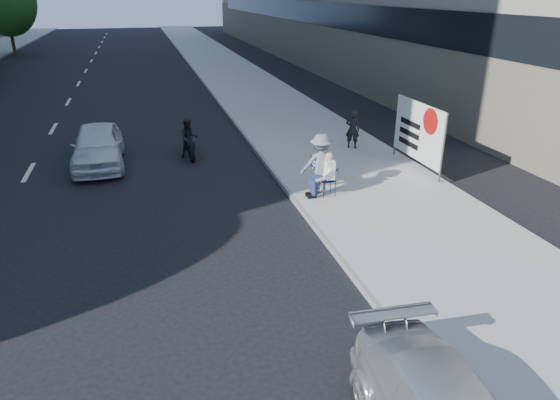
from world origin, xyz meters
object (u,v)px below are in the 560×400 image
object	(u,v)px
motorcycle	(189,140)
protest_banner	(418,131)
seated_protester	(324,172)
white_sedan_near	(98,146)
jogger	(321,164)
pedestrian_woman	(353,129)

from	to	relation	value
motorcycle	protest_banner	bearing A→B (deg)	-30.47
seated_protester	motorcycle	bearing A→B (deg)	122.73
protest_banner	motorcycle	distance (m)	8.11
white_sedan_near	motorcycle	bearing A→B (deg)	1.62
jogger	motorcycle	bearing A→B (deg)	-43.64
white_sedan_near	jogger	bearing A→B (deg)	-37.59
pedestrian_woman	motorcycle	size ratio (longest dim) A/B	0.71
seated_protester	protest_banner	size ratio (longest dim) A/B	0.43
seated_protester	white_sedan_near	xyz separation A→B (m)	(-6.51, 5.07, -0.16)
jogger	motorcycle	size ratio (longest dim) A/B	0.88
seated_protester	pedestrian_woman	size ratio (longest dim) A/B	0.90
pedestrian_woman	motorcycle	xyz separation A→B (m)	(-6.03, 0.97, -0.24)
protest_banner	white_sedan_near	world-z (taller)	protest_banner
protest_banner	white_sedan_near	size ratio (longest dim) A/B	0.73
white_sedan_near	motorcycle	distance (m)	3.17
pedestrian_woman	protest_banner	world-z (taller)	protest_banner
white_sedan_near	motorcycle	world-z (taller)	white_sedan_near
jogger	white_sedan_near	xyz separation A→B (m)	(-6.48, 4.87, -0.33)
jogger	protest_banner	world-z (taller)	protest_banner
protest_banner	motorcycle	size ratio (longest dim) A/B	1.50
pedestrian_woman	white_sedan_near	bearing A→B (deg)	28.41
jogger	pedestrian_woman	xyz separation A→B (m)	(2.72, 4.02, -0.17)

